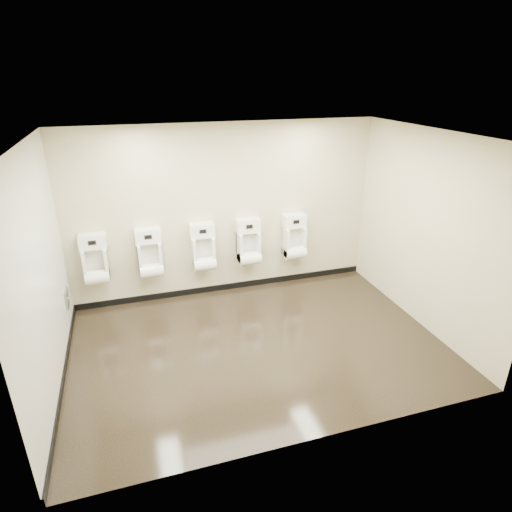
{
  "coord_description": "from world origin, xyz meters",
  "views": [
    {
      "loc": [
        -1.48,
        -4.72,
        3.48
      ],
      "look_at": [
        0.15,
        0.55,
        1.1
      ],
      "focal_mm": 30.0,
      "sensor_mm": 36.0,
      "label": 1
    }
  ],
  "objects_px": {
    "urinal_1": "(150,256)",
    "urinal_4": "(294,240)",
    "access_panel": "(67,299)",
    "urinal_3": "(249,245)",
    "urinal_2": "(203,250)",
    "urinal_0": "(96,263)"
  },
  "relations": [
    {
      "from": "urinal_1",
      "to": "urinal_4",
      "type": "xyz_separation_m",
      "value": [
        2.42,
        0.0,
        0.0
      ]
    },
    {
      "from": "access_panel",
      "to": "urinal_3",
      "type": "distance_m",
      "value": 2.88
    },
    {
      "from": "urinal_1",
      "to": "urinal_2",
      "type": "xyz_separation_m",
      "value": [
        0.84,
        0.0,
        0.0
      ]
    },
    {
      "from": "urinal_3",
      "to": "urinal_4",
      "type": "height_order",
      "value": "same"
    },
    {
      "from": "urinal_0",
      "to": "urinal_1",
      "type": "relative_size",
      "value": 1.0
    },
    {
      "from": "access_panel",
      "to": "urinal_0",
      "type": "relative_size",
      "value": 0.33
    },
    {
      "from": "urinal_2",
      "to": "urinal_0",
      "type": "bearing_deg",
      "value": 180.0
    },
    {
      "from": "urinal_0",
      "to": "urinal_4",
      "type": "bearing_deg",
      "value": 0.0
    },
    {
      "from": "urinal_1",
      "to": "urinal_3",
      "type": "xyz_separation_m",
      "value": [
        1.6,
        0.0,
        0.0
      ]
    },
    {
      "from": "urinal_0",
      "to": "urinal_2",
      "type": "bearing_deg",
      "value": 0.0
    },
    {
      "from": "access_panel",
      "to": "urinal_0",
      "type": "height_order",
      "value": "urinal_0"
    },
    {
      "from": "urinal_2",
      "to": "urinal_4",
      "type": "xyz_separation_m",
      "value": [
        1.58,
        0.0,
        0.0
      ]
    },
    {
      "from": "urinal_3",
      "to": "urinal_4",
      "type": "bearing_deg",
      "value": 0.0
    },
    {
      "from": "urinal_2",
      "to": "access_panel",
      "type": "bearing_deg",
      "value": -168.61
    },
    {
      "from": "urinal_2",
      "to": "urinal_4",
      "type": "height_order",
      "value": "same"
    },
    {
      "from": "urinal_2",
      "to": "urinal_1",
      "type": "bearing_deg",
      "value": 180.0
    },
    {
      "from": "access_panel",
      "to": "urinal_1",
      "type": "bearing_deg",
      "value": 18.75
    },
    {
      "from": "urinal_3",
      "to": "urinal_1",
      "type": "bearing_deg",
      "value": 180.0
    },
    {
      "from": "urinal_4",
      "to": "urinal_1",
      "type": "bearing_deg",
      "value": 180.0
    },
    {
      "from": "access_panel",
      "to": "urinal_0",
      "type": "distance_m",
      "value": 0.68
    },
    {
      "from": "urinal_4",
      "to": "urinal_2",
      "type": "bearing_deg",
      "value": 180.0
    },
    {
      "from": "urinal_1",
      "to": "urinal_2",
      "type": "distance_m",
      "value": 0.84
    }
  ]
}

